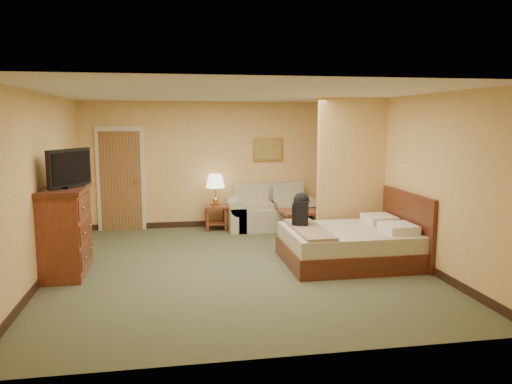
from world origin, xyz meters
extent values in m
plane|color=#4A5034|center=(0.00, 0.00, 0.00)|extent=(6.00, 6.00, 0.00)
plane|color=white|center=(0.00, 0.00, 2.60)|extent=(6.00, 6.00, 0.00)
cube|color=#E0AF5F|center=(0.00, 3.00, 1.30)|extent=(5.50, 0.02, 2.60)
cube|color=#E0AF5F|center=(-2.75, 0.00, 1.30)|extent=(0.02, 6.00, 2.60)
cube|color=#E0AF5F|center=(2.75, 0.00, 1.30)|extent=(0.02, 6.00, 2.60)
cube|color=#E0AF5F|center=(2.15, 0.93, 1.30)|extent=(1.20, 0.15, 2.60)
cube|color=beige|center=(-1.95, 2.97, 1.05)|extent=(0.94, 0.06, 2.10)
cube|color=brown|center=(-1.95, 2.96, 1.00)|extent=(0.80, 0.04, 2.00)
cylinder|color=#B88F43|center=(-1.65, 2.90, 1.00)|extent=(0.04, 0.12, 0.04)
cube|color=black|center=(0.00, 2.99, 0.06)|extent=(5.50, 0.02, 0.12)
cube|color=tan|center=(1.08, 2.52, 0.22)|extent=(1.49, 0.80, 0.45)
cube|color=tan|center=(1.08, 2.87, 0.68)|extent=(1.49, 0.19, 0.47)
cube|color=tan|center=(0.33, 2.52, 0.25)|extent=(0.32, 0.80, 0.50)
cube|color=tan|center=(1.82, 2.52, 0.25)|extent=(0.32, 0.80, 0.50)
cube|color=maroon|center=(-0.07, 2.65, 0.48)|extent=(0.45, 0.45, 0.04)
cube|color=maroon|center=(-0.07, 2.65, 0.14)|extent=(0.38, 0.38, 0.03)
cube|color=maroon|center=(-0.25, 2.47, 0.23)|extent=(0.05, 0.05, 0.46)
cube|color=maroon|center=(0.11, 2.47, 0.23)|extent=(0.05, 0.05, 0.46)
cube|color=maroon|center=(-0.25, 2.83, 0.23)|extent=(0.05, 0.05, 0.46)
cube|color=maroon|center=(0.11, 2.83, 0.23)|extent=(0.05, 0.05, 0.46)
cylinder|color=#B88F43|center=(-0.07, 2.65, 0.52)|extent=(0.19, 0.19, 0.04)
cylinder|color=#B88F43|center=(-0.07, 2.65, 0.77)|extent=(0.03, 0.03, 0.32)
cone|color=white|center=(-0.07, 2.65, 1.00)|extent=(0.39, 0.39, 0.27)
cube|color=maroon|center=(1.49, 1.87, 0.47)|extent=(0.81, 0.81, 0.04)
cube|color=maroon|center=(1.49, 1.87, 0.16)|extent=(0.70, 0.70, 0.03)
cube|color=maroon|center=(1.16, 1.54, 0.23)|extent=(0.05, 0.05, 0.46)
cube|color=maroon|center=(1.82, 2.19, 0.23)|extent=(0.05, 0.05, 0.46)
cube|color=#B78E3F|center=(1.08, 2.98, 1.60)|extent=(0.64, 0.03, 0.50)
cube|color=olive|center=(1.08, 2.96, 1.60)|extent=(0.53, 0.02, 0.39)
cube|color=maroon|center=(-2.48, 0.05, 0.61)|extent=(0.56, 1.11, 1.21)
cube|color=#481D10|center=(-2.48, 0.05, 1.24)|extent=(0.63, 1.19, 0.06)
cube|color=black|center=(-2.38, 0.05, 1.29)|extent=(0.38, 0.45, 0.03)
cube|color=black|center=(-2.38, 0.05, 1.55)|extent=(0.47, 0.82, 0.53)
cube|color=#481D10|center=(1.75, -0.10, 0.15)|extent=(1.99, 1.60, 0.30)
cube|color=beige|center=(1.75, -0.10, 0.42)|extent=(1.93, 1.54, 0.24)
cube|color=#481D10|center=(2.71, -0.10, 0.55)|extent=(0.06, 1.70, 1.10)
cube|color=white|center=(2.40, -0.45, 0.60)|extent=(0.45, 0.55, 0.14)
cube|color=white|center=(2.40, 0.25, 0.60)|extent=(0.45, 0.55, 0.14)
cube|color=#8E6D4D|center=(1.10, -0.10, 0.56)|extent=(0.45, 1.50, 0.05)
cube|color=black|center=(1.06, 0.19, 0.75)|extent=(0.28, 0.36, 0.42)
sphere|color=black|center=(1.06, 0.19, 0.96)|extent=(0.25, 0.25, 0.25)
camera|label=1|loc=(-0.99, -7.33, 2.22)|focal=35.00mm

